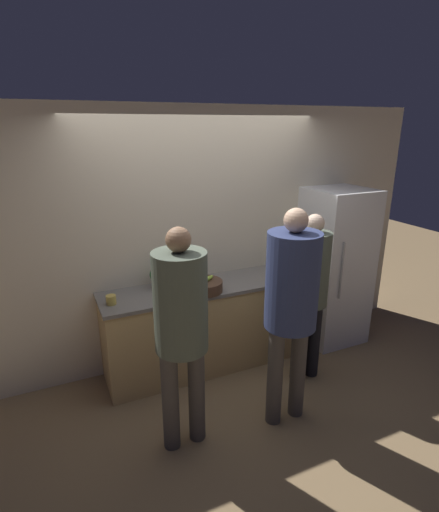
{
  "coord_description": "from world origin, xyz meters",
  "views": [
    {
      "loc": [
        -1.46,
        -3.06,
        2.42
      ],
      "look_at": [
        0.0,
        0.13,
        1.25
      ],
      "focal_mm": 28.0,
      "sensor_mm": 36.0,
      "label": 1
    }
  ],
  "objects_px": {
    "potted_plant": "(157,277)",
    "person_right": "(310,286)",
    "person_center": "(291,296)",
    "bottle_clear": "(275,261)",
    "cup_yellow": "(111,300)",
    "refrigerator": "(334,266)",
    "fruit_bowl": "(205,286)",
    "person_left": "(181,320)",
    "cup_white": "(174,288)",
    "utensil_crock": "(194,275)"
  },
  "relations": [
    {
      "from": "cup_white",
      "to": "potted_plant",
      "type": "relative_size",
      "value": 0.48
    },
    {
      "from": "bottle_clear",
      "to": "person_right",
      "type": "bearing_deg",
      "value": -96.48
    },
    {
      "from": "cup_white",
      "to": "fruit_bowl",
      "type": "bearing_deg",
      "value": -16.31
    },
    {
      "from": "person_center",
      "to": "person_right",
      "type": "bearing_deg",
      "value": 39.38
    },
    {
      "from": "person_right",
      "to": "cup_yellow",
      "type": "relative_size",
      "value": 18.95
    },
    {
      "from": "refrigerator",
      "to": "bottle_clear",
      "type": "bearing_deg",
      "value": 163.11
    },
    {
      "from": "refrigerator",
      "to": "person_left",
      "type": "relative_size",
      "value": 1.0
    },
    {
      "from": "person_left",
      "to": "fruit_bowl",
      "type": "xyz_separation_m",
      "value": [
        0.51,
        0.79,
        -0.12
      ]
    },
    {
      "from": "cup_yellow",
      "to": "potted_plant",
      "type": "xyz_separation_m",
      "value": [
        0.48,
        0.18,
        0.07
      ]
    },
    {
      "from": "person_center",
      "to": "potted_plant",
      "type": "distance_m",
      "value": 1.37
    },
    {
      "from": "person_left",
      "to": "utensil_crock",
      "type": "bearing_deg",
      "value": 64.43
    },
    {
      "from": "refrigerator",
      "to": "cup_yellow",
      "type": "bearing_deg",
      "value": -179.71
    },
    {
      "from": "person_right",
      "to": "utensil_crock",
      "type": "bearing_deg",
      "value": 139.3
    },
    {
      "from": "bottle_clear",
      "to": "cup_yellow",
      "type": "xyz_separation_m",
      "value": [
        -1.82,
        -0.21,
        -0.03
      ]
    },
    {
      "from": "utensil_crock",
      "to": "potted_plant",
      "type": "relative_size",
      "value": 1.29
    },
    {
      "from": "cup_yellow",
      "to": "cup_white",
      "type": "xyz_separation_m",
      "value": [
        0.59,
        0.01,
        0.01
      ]
    },
    {
      "from": "refrigerator",
      "to": "cup_white",
      "type": "height_order",
      "value": "refrigerator"
    },
    {
      "from": "fruit_bowl",
      "to": "cup_yellow",
      "type": "xyz_separation_m",
      "value": [
        -0.86,
        0.07,
        -0.01
      ]
    },
    {
      "from": "refrigerator",
      "to": "fruit_bowl",
      "type": "height_order",
      "value": "refrigerator"
    },
    {
      "from": "person_center",
      "to": "fruit_bowl",
      "type": "height_order",
      "value": "person_center"
    },
    {
      "from": "person_right",
      "to": "person_left",
      "type": "bearing_deg",
      "value": -166.91
    },
    {
      "from": "cup_yellow",
      "to": "utensil_crock",
      "type": "bearing_deg",
      "value": 13.62
    },
    {
      "from": "refrigerator",
      "to": "potted_plant",
      "type": "bearing_deg",
      "value": 175.18
    },
    {
      "from": "person_left",
      "to": "person_right",
      "type": "relative_size",
      "value": 1.06
    },
    {
      "from": "refrigerator",
      "to": "person_center",
      "type": "relative_size",
      "value": 0.96
    },
    {
      "from": "refrigerator",
      "to": "cup_yellow",
      "type": "xyz_separation_m",
      "value": [
        -2.49,
        -0.01,
        0.07
      ]
    },
    {
      "from": "bottle_clear",
      "to": "potted_plant",
      "type": "height_order",
      "value": "potted_plant"
    },
    {
      "from": "potted_plant",
      "to": "person_right",
      "type": "bearing_deg",
      "value": -29.79
    },
    {
      "from": "cup_white",
      "to": "cup_yellow",
      "type": "bearing_deg",
      "value": -179.45
    },
    {
      "from": "refrigerator",
      "to": "potted_plant",
      "type": "xyz_separation_m",
      "value": [
        -2.01,
        0.17,
        0.14
      ]
    },
    {
      "from": "person_center",
      "to": "utensil_crock",
      "type": "height_order",
      "value": "person_center"
    },
    {
      "from": "refrigerator",
      "to": "person_left",
      "type": "height_order",
      "value": "person_left"
    },
    {
      "from": "fruit_bowl",
      "to": "cup_yellow",
      "type": "bearing_deg",
      "value": 175.04
    },
    {
      "from": "refrigerator",
      "to": "person_right",
      "type": "relative_size",
      "value": 1.06
    },
    {
      "from": "utensil_crock",
      "to": "potted_plant",
      "type": "bearing_deg",
      "value": -175.95
    },
    {
      "from": "refrigerator",
      "to": "utensil_crock",
      "type": "distance_m",
      "value": 1.64
    },
    {
      "from": "utensil_crock",
      "to": "cup_white",
      "type": "bearing_deg",
      "value": -143.77
    },
    {
      "from": "utensil_crock",
      "to": "bottle_clear",
      "type": "distance_m",
      "value": 0.96
    },
    {
      "from": "person_center",
      "to": "cup_white",
      "type": "relative_size",
      "value": 17.88
    },
    {
      "from": "person_right",
      "to": "cup_white",
      "type": "bearing_deg",
      "value": 154.63
    },
    {
      "from": "person_center",
      "to": "bottle_clear",
      "type": "height_order",
      "value": "person_center"
    },
    {
      "from": "refrigerator",
      "to": "bottle_clear",
      "type": "distance_m",
      "value": 0.7
    },
    {
      "from": "person_left",
      "to": "fruit_bowl",
      "type": "relative_size",
      "value": 5.14
    },
    {
      "from": "utensil_crock",
      "to": "cup_white",
      "type": "relative_size",
      "value": 2.66
    },
    {
      "from": "fruit_bowl",
      "to": "bottle_clear",
      "type": "bearing_deg",
      "value": 16.78
    },
    {
      "from": "bottle_clear",
      "to": "cup_yellow",
      "type": "relative_size",
      "value": 2.14
    },
    {
      "from": "person_right",
      "to": "cup_yellow",
      "type": "xyz_separation_m",
      "value": [
        -1.74,
        0.54,
        -0.03
      ]
    },
    {
      "from": "person_center",
      "to": "person_right",
      "type": "height_order",
      "value": "person_center"
    },
    {
      "from": "refrigerator",
      "to": "potted_plant",
      "type": "height_order",
      "value": "refrigerator"
    },
    {
      "from": "person_right",
      "to": "cup_white",
      "type": "height_order",
      "value": "person_right"
    }
  ]
}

